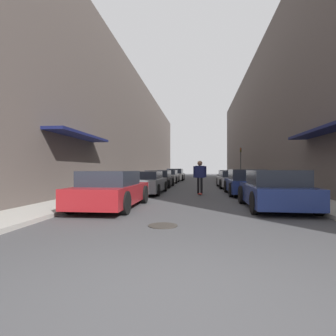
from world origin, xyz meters
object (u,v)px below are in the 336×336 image
(parked_car_right_2, at_px, (232,179))
(traffic_light, at_px, (241,160))
(parked_car_left_2, at_px, (159,179))
(skateboarder, at_px, (200,174))
(parked_car_left_0, at_px, (112,190))
(manhole_cover, at_px, (163,226))
(parked_car_left_4, at_px, (175,175))
(parked_car_left_3, at_px, (168,177))
(parked_car_left_1, at_px, (146,183))
(parked_car_right_1, at_px, (246,183))
(parked_car_right_0, at_px, (275,190))
(parked_car_right_3, at_px, (228,177))

(parked_car_right_2, height_order, traffic_light, traffic_light)
(parked_car_left_2, relative_size, skateboarder, 2.60)
(parked_car_left_0, xyz_separation_m, manhole_cover, (2.17, -2.66, -0.62))
(parked_car_left_4, xyz_separation_m, parked_car_right_2, (5.29, -11.67, -0.08))
(parked_car_left_3, distance_m, skateboarder, 12.40)
(parked_car_left_1, bearing_deg, manhole_cover, -75.68)
(skateboarder, xyz_separation_m, manhole_cover, (-0.88, -7.82, -1.11))
(traffic_light, bearing_deg, parked_car_right_2, -102.22)
(parked_car_left_4, distance_m, parked_car_right_2, 12.81)
(parked_car_left_2, relative_size, manhole_cover, 6.71)
(manhole_cover, bearing_deg, parked_car_right_1, 67.72)
(parked_car_left_1, height_order, parked_car_right_0, parked_car_right_0)
(parked_car_right_0, bearing_deg, parked_car_right_3, 89.77)
(parked_car_left_0, bearing_deg, parked_car_left_1, 89.10)
(parked_car_left_2, xyz_separation_m, skateboarder, (3.12, -5.87, 0.50))
(skateboarder, bearing_deg, traffic_light, 73.69)
(parked_car_left_4, height_order, traffic_light, traffic_light)
(parked_car_left_3, distance_m, parked_car_right_2, 8.40)
(parked_car_left_3, xyz_separation_m, parked_car_right_2, (5.50, -6.34, -0.02))
(parked_car_left_3, xyz_separation_m, parked_car_right_1, (5.55, -11.76, 0.02))
(parked_car_left_3, xyz_separation_m, traffic_light, (7.52, 3.00, 1.68))
(parked_car_right_0, relative_size, parked_car_right_2, 0.84)
(parked_car_left_2, distance_m, manhole_cover, 13.89)
(parked_car_left_2, bearing_deg, skateboarder, -61.99)
(parked_car_left_0, height_order, parked_car_right_0, parked_car_right_0)
(traffic_light, bearing_deg, parked_car_left_0, -110.27)
(parked_car_right_0, distance_m, manhole_cover, 4.65)
(parked_car_left_0, xyz_separation_m, parked_car_right_2, (5.42, 10.80, -0.03))
(parked_car_left_0, bearing_deg, parked_car_right_2, 63.37)
(parked_car_left_4, bearing_deg, parked_car_left_0, -90.32)
(parked_car_left_1, relative_size, parked_car_right_2, 0.95)
(parked_car_left_1, height_order, parked_car_left_2, parked_car_left_2)
(parked_car_left_4, distance_m, parked_car_right_3, 8.50)
(parked_car_left_1, relative_size, parked_car_left_3, 1.02)
(skateboarder, bearing_deg, parked_car_right_0, -61.85)
(parked_car_left_3, distance_m, manhole_cover, 19.94)
(parked_car_left_3, height_order, parked_car_left_4, parked_car_left_4)
(parked_car_left_1, distance_m, parked_car_left_3, 11.63)
(parked_car_left_4, height_order, skateboarder, skateboarder)
(parked_car_right_3, relative_size, traffic_light, 1.11)
(parked_car_left_1, xyz_separation_m, parked_car_right_3, (5.56, 10.48, 0.02))
(parked_car_left_2, relative_size, traffic_light, 1.33)
(parked_car_right_1, xyz_separation_m, skateboarder, (-2.41, -0.23, 0.47))
(parked_car_right_3, relative_size, manhole_cover, 5.63)
(parked_car_left_4, bearing_deg, manhole_cover, -85.34)
(parked_car_left_2, relative_size, parked_car_right_1, 1.11)
(parked_car_right_1, height_order, parked_car_right_3, parked_car_right_1)
(parked_car_left_2, bearing_deg, parked_car_right_2, -2.41)
(parked_car_left_3, xyz_separation_m, skateboarder, (3.14, -11.99, 0.48))
(parked_car_left_3, distance_m, parked_car_right_0, 17.64)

